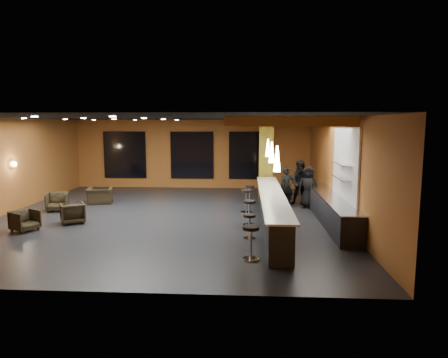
# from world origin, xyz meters

# --- Properties ---
(floor) EXTENTS (12.00, 13.00, 0.10)m
(floor) POSITION_xyz_m (0.00, 0.00, -0.05)
(floor) COLOR black
(floor) RESTS_ON ground
(ceiling) EXTENTS (12.00, 13.00, 0.10)m
(ceiling) POSITION_xyz_m (0.00, 0.00, 3.55)
(ceiling) COLOR black
(wall_back) EXTENTS (12.00, 0.10, 3.50)m
(wall_back) POSITION_xyz_m (0.00, 6.55, 1.75)
(wall_back) COLOR brown
(wall_back) RESTS_ON floor
(wall_front) EXTENTS (12.00, 0.10, 3.50)m
(wall_front) POSITION_xyz_m (0.00, -6.55, 1.75)
(wall_front) COLOR brown
(wall_front) RESTS_ON floor
(wall_left) EXTENTS (0.10, 13.00, 3.50)m
(wall_left) POSITION_xyz_m (-6.05, 0.00, 1.75)
(wall_left) COLOR brown
(wall_left) RESTS_ON floor
(wall_right) EXTENTS (0.10, 13.00, 3.50)m
(wall_right) POSITION_xyz_m (6.05, 0.00, 1.75)
(wall_right) COLOR brown
(wall_right) RESTS_ON floor
(wood_soffit) EXTENTS (3.60, 8.00, 0.28)m
(wood_soffit) POSITION_xyz_m (4.00, 1.00, 3.36)
(wood_soffit) COLOR #BA7836
(wood_soffit) RESTS_ON ceiling
(window_left) EXTENTS (2.20, 0.06, 2.40)m
(window_left) POSITION_xyz_m (-3.50, 6.44, 1.70)
(window_left) COLOR black
(window_left) RESTS_ON wall_back
(window_center) EXTENTS (2.20, 0.06, 2.40)m
(window_center) POSITION_xyz_m (0.00, 6.44, 1.70)
(window_center) COLOR black
(window_center) RESTS_ON wall_back
(window_right) EXTENTS (2.20, 0.06, 2.40)m
(window_right) POSITION_xyz_m (3.00, 6.44, 1.70)
(window_right) COLOR black
(window_right) RESTS_ON wall_back
(tile_backsplash) EXTENTS (0.06, 3.20, 2.40)m
(tile_backsplash) POSITION_xyz_m (5.96, -1.00, 2.00)
(tile_backsplash) COLOR white
(tile_backsplash) RESTS_ON wall_right
(bar_counter) EXTENTS (0.60, 8.00, 1.00)m
(bar_counter) POSITION_xyz_m (3.65, -1.00, 0.50)
(bar_counter) COLOR black
(bar_counter) RESTS_ON floor
(bar_top) EXTENTS (0.78, 8.10, 0.05)m
(bar_top) POSITION_xyz_m (3.65, -1.00, 1.02)
(bar_top) COLOR silver
(bar_top) RESTS_ON bar_counter
(prep_counter) EXTENTS (0.70, 6.00, 0.86)m
(prep_counter) POSITION_xyz_m (5.65, -0.50, 0.43)
(prep_counter) COLOR black
(prep_counter) RESTS_ON floor
(prep_top) EXTENTS (0.72, 6.00, 0.03)m
(prep_top) POSITION_xyz_m (5.65, -0.50, 0.89)
(prep_top) COLOR silver
(prep_top) RESTS_ON prep_counter
(wall_shelf_lower) EXTENTS (0.30, 1.50, 0.03)m
(wall_shelf_lower) POSITION_xyz_m (5.82, -1.20, 1.60)
(wall_shelf_lower) COLOR silver
(wall_shelf_lower) RESTS_ON wall_right
(wall_shelf_upper) EXTENTS (0.30, 1.50, 0.03)m
(wall_shelf_upper) POSITION_xyz_m (5.82, -1.20, 2.05)
(wall_shelf_upper) COLOR silver
(wall_shelf_upper) RESTS_ON wall_right
(column) EXTENTS (0.60, 0.60, 3.50)m
(column) POSITION_xyz_m (3.65, 3.60, 1.75)
(column) COLOR olive
(column) RESTS_ON floor
(wall_sconce) EXTENTS (0.22, 0.22, 0.22)m
(wall_sconce) POSITION_xyz_m (-5.88, 0.50, 1.80)
(wall_sconce) COLOR #FFE5B2
(wall_sconce) RESTS_ON wall_left
(pendant_0) EXTENTS (0.20, 0.20, 0.70)m
(pendant_0) POSITION_xyz_m (3.65, -3.00, 2.35)
(pendant_0) COLOR white
(pendant_0) RESTS_ON wood_soffit
(pendant_1) EXTENTS (0.20, 0.20, 0.70)m
(pendant_1) POSITION_xyz_m (3.65, -0.50, 2.35)
(pendant_1) COLOR white
(pendant_1) RESTS_ON wood_soffit
(pendant_2) EXTENTS (0.20, 0.20, 0.70)m
(pendant_2) POSITION_xyz_m (3.65, 2.00, 2.35)
(pendant_2) COLOR white
(pendant_2) RESTS_ON wood_soffit
(staff_a) EXTENTS (0.67, 0.54, 1.59)m
(staff_a) POSITION_xyz_m (4.42, 1.95, 0.79)
(staff_a) COLOR black
(staff_a) RESTS_ON floor
(staff_b) EXTENTS (1.06, 0.93, 1.83)m
(staff_b) POSITION_xyz_m (5.00, 2.23, 0.92)
(staff_b) COLOR black
(staff_b) RESTS_ON floor
(staff_c) EXTENTS (0.90, 0.69, 1.65)m
(staff_c) POSITION_xyz_m (5.25, 1.82, 0.83)
(staff_c) COLOR black
(staff_c) RESTS_ON floor
(armchair_a) EXTENTS (0.95, 0.94, 0.64)m
(armchair_a) POSITION_xyz_m (-4.01, -2.19, 0.32)
(armchair_a) COLOR black
(armchair_a) RESTS_ON floor
(armchair_b) EXTENTS (1.01, 1.02, 0.68)m
(armchair_b) POSITION_xyz_m (-2.96, -1.14, 0.34)
(armchair_b) COLOR black
(armchair_b) RESTS_ON floor
(armchair_c) EXTENTS (0.93, 0.94, 0.70)m
(armchair_c) POSITION_xyz_m (-4.37, 0.67, 0.35)
(armchair_c) COLOR black
(armchair_c) RESTS_ON floor
(armchair_d) EXTENTS (1.16, 1.06, 0.65)m
(armchair_d) POSITION_xyz_m (-3.26, 2.16, 0.32)
(armchair_d) COLOR black
(armchair_d) RESTS_ON floor
(bar_stool_0) EXTENTS (0.42, 0.42, 0.84)m
(bar_stool_0) POSITION_xyz_m (2.95, -4.43, 0.54)
(bar_stool_0) COLOR silver
(bar_stool_0) RESTS_ON floor
(bar_stool_1) EXTENTS (0.36, 0.36, 0.72)m
(bar_stool_1) POSITION_xyz_m (2.92, -2.65, 0.46)
(bar_stool_1) COLOR silver
(bar_stool_1) RESTS_ON floor
(bar_stool_2) EXTENTS (0.42, 0.42, 0.82)m
(bar_stool_2) POSITION_xyz_m (2.93, -1.09, 0.53)
(bar_stool_2) COLOR silver
(bar_stool_2) RESTS_ON floor
(bar_stool_3) EXTENTS (0.44, 0.44, 0.86)m
(bar_stool_3) POSITION_xyz_m (2.82, 0.78, 0.55)
(bar_stool_3) COLOR silver
(bar_stool_3) RESTS_ON floor
(bar_stool_4) EXTENTS (0.39, 0.39, 0.76)m
(bar_stool_4) POSITION_xyz_m (2.96, 2.37, 0.49)
(bar_stool_4) COLOR silver
(bar_stool_4) RESTS_ON floor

